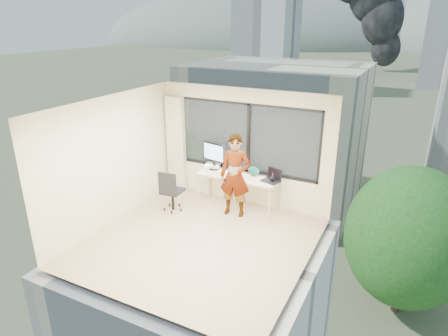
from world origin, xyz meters
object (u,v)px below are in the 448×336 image
Objects in this scene: desk at (237,191)px; game_console at (213,166)px; person at (235,176)px; handbag at (254,171)px; chair at (172,190)px; laptop at (271,176)px; monitor at (214,156)px.

game_console is at bearing 164.58° from desk.
handbag is (0.21, 0.52, -0.04)m from person.
desk is 1.01× the size of person.
chair is at bearing -144.19° from handbag.
laptop is at bearing 16.86° from chair.
chair is 2.90× the size of game_console.
monitor is 1.56× the size of laptop.
person is 2.86× the size of monitor.
desk is at bearing 1.07° from monitor.
chair is at bearing -147.00° from desk.
game_console is 0.83× the size of laptop.
monitor is at bearing 53.87° from chair.
desk is 2.90× the size of monitor.
desk is 0.95m from monitor.
chair is at bearing -169.19° from person.
game_console is (0.48, 0.98, 0.31)m from chair.
person reaches higher than desk.
chair reaches higher than handbag.
laptop is at bearing 7.41° from monitor.
laptop is (1.96, 0.79, 0.39)m from chair.
laptop reaches higher than chair.
chair is 0.54× the size of person.
handbag is (0.31, 0.17, 0.48)m from desk.
chair reaches higher than desk.
monitor is 2.35× the size of handbag.
person is 0.75m from laptop.
game_console is 1.25× the size of handbag.
person is 0.91m from monitor.
monitor is at bearing -174.09° from handbag.
laptop is (1.41, -0.12, -0.19)m from monitor.
desk is 6.80× the size of handbag.
game_console is (-0.83, 0.55, -0.10)m from person.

